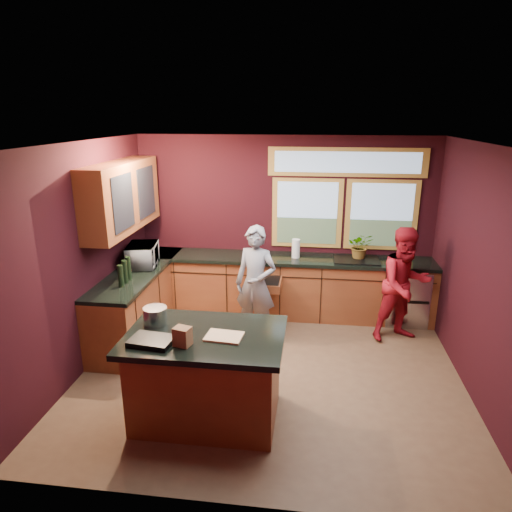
% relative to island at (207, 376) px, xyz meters
% --- Properties ---
extents(floor, '(4.50, 4.50, 0.00)m').
position_rel_island_xyz_m(floor, '(0.56, 0.93, -0.48)').
color(floor, brown).
rests_on(floor, ground).
extents(room_shell, '(4.52, 4.02, 2.71)m').
position_rel_island_xyz_m(room_shell, '(-0.04, 1.25, 1.32)').
color(room_shell, black).
rests_on(room_shell, ground).
extents(back_counter, '(4.50, 0.64, 0.93)m').
position_rel_island_xyz_m(back_counter, '(0.76, 2.62, -0.01)').
color(back_counter, maroon).
rests_on(back_counter, floor).
extents(left_counter, '(0.64, 2.30, 0.93)m').
position_rel_island_xyz_m(left_counter, '(-1.39, 1.78, -0.01)').
color(left_counter, maroon).
rests_on(left_counter, floor).
extents(island, '(1.55, 1.05, 0.95)m').
position_rel_island_xyz_m(island, '(0.00, 0.00, 0.00)').
color(island, maroon).
rests_on(island, floor).
extents(person_grey, '(0.67, 0.54, 1.60)m').
position_rel_island_xyz_m(person_grey, '(0.27, 1.79, 0.32)').
color(person_grey, slate).
rests_on(person_grey, floor).
extents(person_red, '(0.94, 0.85, 1.59)m').
position_rel_island_xyz_m(person_red, '(2.26, 2.02, 0.32)').
color(person_red, maroon).
rests_on(person_red, floor).
extents(microwave, '(0.49, 0.63, 0.32)m').
position_rel_island_xyz_m(microwave, '(-1.36, 1.95, 0.61)').
color(microwave, '#999999').
rests_on(microwave, left_counter).
extents(potted_plant, '(0.36, 0.31, 0.40)m').
position_rel_island_xyz_m(potted_plant, '(1.71, 2.68, 0.65)').
color(potted_plant, '#999999').
rests_on(potted_plant, back_counter).
extents(paper_towel, '(0.12, 0.12, 0.28)m').
position_rel_island_xyz_m(paper_towel, '(0.77, 2.63, 0.59)').
color(paper_towel, silver).
rests_on(paper_towel, back_counter).
extents(cutting_board, '(0.37, 0.28, 0.02)m').
position_rel_island_xyz_m(cutting_board, '(0.20, -0.05, 0.48)').
color(cutting_board, tan).
rests_on(cutting_board, island).
extents(stock_pot, '(0.24, 0.24, 0.18)m').
position_rel_island_xyz_m(stock_pot, '(-0.55, 0.15, 0.56)').
color(stock_pot, '#B4B4B9').
rests_on(stock_pot, island).
extents(paper_bag, '(0.18, 0.16, 0.18)m').
position_rel_island_xyz_m(paper_bag, '(-0.15, -0.25, 0.56)').
color(paper_bag, brown).
rests_on(paper_bag, island).
extents(black_tray, '(0.43, 0.33, 0.05)m').
position_rel_island_xyz_m(black_tray, '(-0.45, -0.25, 0.49)').
color(black_tray, black).
rests_on(black_tray, island).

